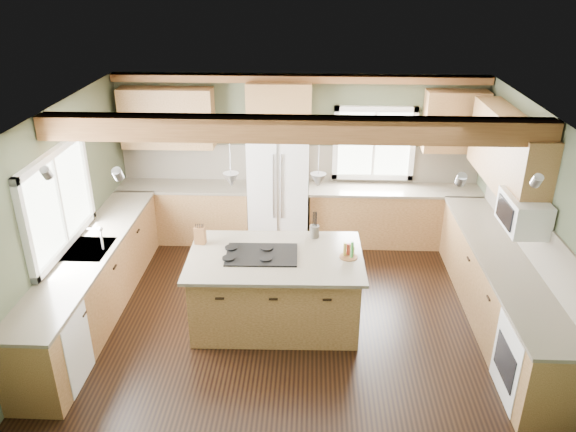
{
  "coord_description": "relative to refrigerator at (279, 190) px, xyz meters",
  "views": [
    {
      "loc": [
        0.19,
        -5.88,
        4.14
      ],
      "look_at": [
        -0.08,
        0.3,
        1.29
      ],
      "focal_mm": 35.0,
      "sensor_mm": 36.0,
      "label": 1
    }
  ],
  "objects": [
    {
      "name": "upper_cab_right",
      "position": [
        2.92,
        -1.22,
        1.05
      ],
      "size": [
        0.35,
        2.2,
        0.9
      ],
      "primitive_type": "cube",
      "color": "brown",
      "rests_on": "wall_right"
    },
    {
      "name": "upper_cab_back_corner",
      "position": [
        2.6,
        0.21,
        1.05
      ],
      "size": [
        0.9,
        0.35,
        0.9
      ],
      "primitive_type": "cube",
      "color": "brown",
      "rests_on": "wall_back"
    },
    {
      "name": "wall_back",
      "position": [
        0.3,
        0.38,
        0.4
      ],
      "size": [
        5.6,
        0.0,
        5.6
      ],
      "primitive_type": "plane",
      "rotation": [
        1.57,
        0.0,
        0.0
      ],
      "color": "#444E37",
      "rests_on": "ground"
    },
    {
      "name": "counter_right",
      "position": [
        2.8,
        -2.07,
        0.0
      ],
      "size": [
        0.64,
        3.74,
        0.04
      ],
      "primitive_type": "cube",
      "color": "#4E4639",
      "rests_on": "base_cab_right"
    },
    {
      "name": "pendant_left",
      "position": [
        -0.4,
        -2.15,
        0.98
      ],
      "size": [
        0.18,
        0.18,
        0.16
      ],
      "primitive_type": "cone",
      "rotation": [
        3.14,
        0.0,
        0.0
      ],
      "color": "#B2B2B7",
      "rests_on": "ceiling"
    },
    {
      "name": "counter_back_right",
      "position": [
        1.79,
        0.08,
        0.0
      ],
      "size": [
        2.66,
        0.64,
        0.04
      ],
      "primitive_type": "cube",
      "color": "#4E4639",
      "rests_on": "base_cab_back_right"
    },
    {
      "name": "counter_left",
      "position": [
        -2.2,
        -2.07,
        0.0
      ],
      "size": [
        0.64,
        3.74,
        0.04
      ],
      "primitive_type": "cube",
      "color": "#4E4639",
      "rests_on": "base_cab_left"
    },
    {
      "name": "backsplash_right",
      "position": [
        3.08,
        -2.07,
        0.31
      ],
      "size": [
        0.03,
        3.7,
        0.58
      ],
      "primitive_type": "cube",
      "color": "brown",
      "rests_on": "wall_right"
    },
    {
      "name": "base_cab_left",
      "position": [
        -2.2,
        -2.07,
        -0.46
      ],
      "size": [
        0.6,
        3.7,
        0.88
      ],
      "primitive_type": "cube",
      "color": "brown",
      "rests_on": "floor"
    },
    {
      "name": "oven",
      "position": [
        2.79,
        -3.37,
        -0.47
      ],
      "size": [
        0.6,
        0.72,
        0.84
      ],
      "primitive_type": "cube",
      "color": "white",
      "rests_on": "floor"
    },
    {
      "name": "knife_block",
      "position": [
        -0.86,
        -1.87,
        0.13
      ],
      "size": [
        0.14,
        0.12,
        0.22
      ],
      "primitive_type": "cube",
      "rotation": [
        0.0,
        0.0,
        -0.14
      ],
      "color": "brown",
      "rests_on": "island_top"
    },
    {
      "name": "faucet",
      "position": [
        -2.02,
        -2.07,
        0.15
      ],
      "size": [
        0.02,
        0.02,
        0.28
      ],
      "primitive_type": "cylinder",
      "color": "#B2B2B7",
      "rests_on": "sink"
    },
    {
      "name": "backsplash_back",
      "position": [
        0.3,
        0.36,
        0.31
      ],
      "size": [
        5.58,
        0.03,
        0.58
      ],
      "primitive_type": "cube",
      "color": "brown",
      "rests_on": "wall_back"
    },
    {
      "name": "island",
      "position": [
        0.08,
        -2.14,
        -0.46
      ],
      "size": [
        1.98,
        1.24,
        0.88
      ],
      "primitive_type": "cube",
      "rotation": [
        0.0,
        0.0,
        0.02
      ],
      "color": "brown",
      "rests_on": "floor"
    },
    {
      "name": "upper_cab_back_left",
      "position": [
        -1.69,
        0.21,
        1.05
      ],
      "size": [
        1.4,
        0.35,
        0.9
      ],
      "primitive_type": "cube",
      "color": "brown",
      "rests_on": "wall_back"
    },
    {
      "name": "refrigerator",
      "position": [
        0.0,
        0.0,
        0.0
      ],
      "size": [
        0.9,
        0.74,
        1.8
      ],
      "primitive_type": "cube",
      "color": "white",
      "rests_on": "floor"
    },
    {
      "name": "soffit_trim",
      "position": [
        0.3,
        0.28,
        1.64
      ],
      "size": [
        5.55,
        0.2,
        0.1
      ],
      "primitive_type": "cube",
      "color": "#593319",
      "rests_on": "ceiling"
    },
    {
      "name": "floor",
      "position": [
        0.3,
        -2.12,
        -0.9
      ],
      "size": [
        5.6,
        5.6,
        0.0
      ],
      "primitive_type": "plane",
      "color": "black",
      "rests_on": "ground"
    },
    {
      "name": "wall_right",
      "position": [
        3.1,
        -2.12,
        0.4
      ],
      "size": [
        0.0,
        5.0,
        5.0
      ],
      "primitive_type": "plane",
      "rotation": [
        1.57,
        0.0,
        -1.57
      ],
      "color": "#444E37",
      "rests_on": "ground"
    },
    {
      "name": "base_cab_back_left",
      "position": [
        -1.49,
        0.08,
        -0.46
      ],
      "size": [
        2.02,
        0.6,
        0.88
      ],
      "primitive_type": "cube",
      "color": "brown",
      "rests_on": "floor"
    },
    {
      "name": "cooktop",
      "position": [
        -0.08,
        -2.14,
        0.03
      ],
      "size": [
        0.86,
        0.58,
        0.02
      ],
      "primitive_type": "cube",
      "rotation": [
        0.0,
        0.0,
        0.02
      ],
      "color": "black",
      "rests_on": "island_top"
    },
    {
      "name": "base_cab_back_right",
      "position": [
        1.79,
        0.08,
        -0.46
      ],
      "size": [
        2.62,
        0.6,
        0.88
      ],
      "primitive_type": "cube",
      "color": "brown",
      "rests_on": "floor"
    },
    {
      "name": "base_cab_right",
      "position": [
        2.8,
        -2.07,
        -0.46
      ],
      "size": [
        0.6,
        3.7,
        0.88
      ],
      "primitive_type": "cube",
      "color": "brown",
      "rests_on": "floor"
    },
    {
      "name": "wall_left",
      "position": [
        -2.5,
        -2.12,
        0.4
      ],
      "size": [
        0.0,
        5.0,
        5.0
      ],
      "primitive_type": "plane",
      "rotation": [
        1.57,
        0.0,
        1.57
      ],
      "color": "#444E37",
      "rests_on": "ground"
    },
    {
      "name": "window_left",
      "position": [
        -2.48,
        -2.07,
        0.65
      ],
      "size": [
        0.04,
        1.6,
        1.05
      ],
      "primitive_type": "cube",
      "color": "white",
      "rests_on": "wall_left"
    },
    {
      "name": "upper_cab_over_fridge",
      "position": [
        -0.0,
        0.21,
        1.25
      ],
      "size": [
        0.96,
        0.35,
        0.7
      ],
      "primitive_type": "cube",
      "color": "brown",
      "rests_on": "wall_back"
    },
    {
      "name": "microwave",
      "position": [
        2.88,
        -2.17,
        0.65
      ],
      "size": [
        0.4,
        0.7,
        0.38
      ],
      "primitive_type": "cube",
      "color": "white",
      "rests_on": "wall_right"
    },
    {
      "name": "bottle_tray",
      "position": [
        0.95,
        -2.15,
        0.12
      ],
      "size": [
        0.25,
        0.25,
        0.2
      ],
      "primitive_type": null,
      "rotation": [
        0.0,
        0.0,
        0.17
      ],
      "color": "brown",
      "rests_on": "island_top"
    },
    {
      "name": "ceiling_beam",
      "position": [
        0.3,
        -2.14,
        1.57
      ],
      "size": [
        5.55,
        0.26,
        0.26
      ],
      "primitive_type": "cube",
      "color": "#593319",
      "rests_on": "ceiling"
    },
    {
      "name": "ceiling",
      "position": [
        0.3,
        -2.12,
        1.7
      ],
      "size": [
        5.6,
        5.6,
        0.0
      ],
      "primitive_type": "plane",
      "rotation": [
        3.14,
        0.0,
        0.0
      ],
      "color": "silver",
      "rests_on": "wall_back"
    },
    {
      "name": "sink",
      "position": [
        -2.2,
        -2.07,
        0.01
      ],
      "size": [
        0.5,
        0.65,
        0.03
      ],
      "primitive_type": "cube",
      "color": "#262628",
      "rests_on": "counter_left"
    },
    {
      "name": "pendant_right",
      "position": [
        0.57,
        -2.13,
        0.98
      ],
      "size": [
        0.18,
        0.18,
        0.16
      ],
      "primitive_type": "cone",
      "rotation": [
        3.14,
        0.0,
        0.0
      ],
      "color": "#B2B2B7",
      "rests_on": "ceiling"
    },
    {
      "name": "utensil_crock",
      "position": [
        0.55,
        -1.63,
        0.1
      ],
      "size": [
        0.13,
        0.13,
        0.16
      ],
      "primitive_type": "cylinder",
      "rotation": [
        0.0,
        0.0,
        0.15
      ],
      "color": "#493D3A",
      "rests_on": "island_top"
    },
    {
      "name": "dishwasher",
      "position": [
        -2.19,
        -3.37,
        -0.47
      ],
      "size": [
        0.6,
        0.6,
        0.84
      ],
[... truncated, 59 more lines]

